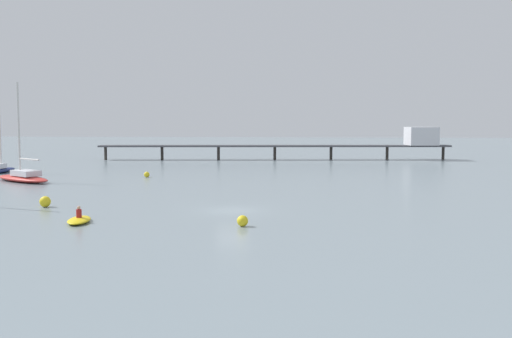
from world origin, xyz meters
TOP-DOWN VIEW (x-y plane):
  - ground_plane at (0.00, 0.00)m, footprint 400.00×400.00m
  - pier at (14.45, 59.63)m, footprint 61.39×9.64m
  - sailboat_red at (-26.19, 18.91)m, footprint 9.37×7.65m
  - dinghy_yellow at (-9.63, -6.13)m, footprint 1.97×3.38m
  - mooring_buoy_outer at (1.49, -6.59)m, footprint 0.74×0.74m
  - mooring_buoy_far at (-13.72, 25.07)m, footprint 0.68×0.68m
  - mooring_buoy_near at (-15.06, 0.49)m, footprint 0.88×0.88m

SIDE VIEW (x-z plane):
  - ground_plane at x=0.00m, z-range 0.00..0.00m
  - dinghy_yellow at x=-9.63m, z-range -0.37..0.77m
  - mooring_buoy_far at x=-13.72m, z-range 0.00..0.68m
  - mooring_buoy_outer at x=1.49m, z-range 0.00..0.74m
  - mooring_buoy_near at x=-15.06m, z-range 0.00..0.88m
  - sailboat_red at x=-26.19m, z-range -4.95..6.19m
  - pier at x=14.45m, z-range 0.50..6.24m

